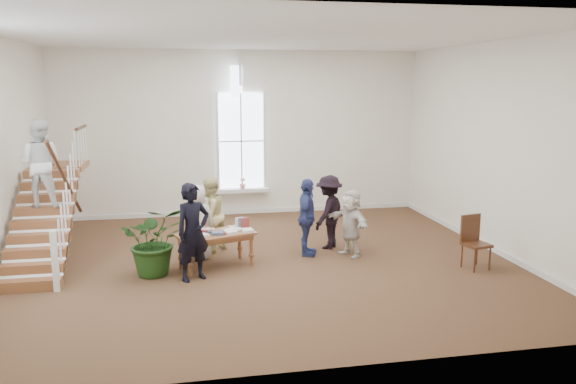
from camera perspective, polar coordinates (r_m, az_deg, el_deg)
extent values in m
plane|color=#4E361E|center=(11.60, -2.25, -7.11)|extent=(10.00, 10.00, 0.00)
plane|color=white|center=(15.56, -4.81, 5.93)|extent=(10.00, 0.00, 10.00)
plane|color=white|center=(6.75, 3.33, -0.50)|extent=(10.00, 0.00, 10.00)
plane|color=white|center=(12.84, 20.38, 4.25)|extent=(0.00, 9.00, 9.00)
plane|color=white|center=(11.07, -2.43, 15.63)|extent=(10.00, 10.00, 0.00)
cube|color=white|center=(15.59, -4.65, 0.19)|extent=(1.45, 0.28, 0.10)
plane|color=white|center=(15.52, -4.77, 5.17)|extent=(2.60, 0.00, 2.60)
plane|color=white|center=(15.44, -4.87, 11.09)|extent=(0.60, 0.60, 0.85)
cube|color=white|center=(15.87, -4.67, -1.99)|extent=(10.00, 0.04, 0.12)
imported|color=pink|center=(15.52, -4.65, 0.89)|extent=(0.17, 0.17, 0.30)
cube|color=brown|center=(11.04, -24.78, -8.54)|extent=(1.10, 0.30, 0.20)
cube|color=brown|center=(11.25, -24.50, -7.08)|extent=(1.10, 0.30, 0.20)
cube|color=brown|center=(11.48, -24.23, -5.68)|extent=(1.10, 0.30, 0.20)
cube|color=brown|center=(11.71, -23.98, -4.33)|extent=(1.10, 0.30, 0.20)
cube|color=brown|center=(11.94, -23.74, -3.03)|extent=(1.10, 0.30, 0.20)
cube|color=brown|center=(12.19, -23.50, -1.79)|extent=(1.10, 0.30, 0.20)
cube|color=brown|center=(12.43, -23.28, -0.59)|extent=(1.10, 0.30, 0.20)
cube|color=brown|center=(12.69, -23.06, 0.56)|extent=(1.10, 0.30, 0.20)
cube|color=brown|center=(12.95, -22.85, 1.66)|extent=(1.10, 0.30, 0.20)
cube|color=brown|center=(13.81, -22.11, 2.41)|extent=(1.10, 1.20, 0.12)
cube|color=white|center=(10.65, -22.59, -6.51)|extent=(0.10, 0.10, 1.10)
cylinder|color=#3D2110|center=(11.68, -21.66, 1.08)|extent=(0.07, 2.74, 1.86)
imported|color=silver|center=(12.03, -23.85, 2.69)|extent=(0.94, 0.79, 1.72)
cube|color=brown|center=(11.19, -7.36, -4.28)|extent=(1.65, 1.19, 0.05)
cube|color=brown|center=(11.21, -7.35, -4.65)|extent=(1.50, 1.04, 0.10)
cylinder|color=brown|center=(10.82, -9.92, -6.84)|extent=(0.07, 0.07, 0.65)
cylinder|color=brown|center=(11.30, -3.75, -5.93)|extent=(0.07, 0.07, 0.65)
cylinder|color=brown|center=(11.31, -10.87, -6.08)|extent=(0.07, 0.07, 0.65)
cylinder|color=brown|center=(11.77, -4.92, -5.26)|extent=(0.07, 0.07, 0.65)
cube|color=silver|center=(11.19, -4.15, -3.93)|extent=(0.24, 0.27, 0.06)
cube|color=beige|center=(11.27, -5.74, -3.89)|extent=(0.20, 0.24, 0.04)
cube|color=tan|center=(11.53, -5.42, -3.58)|extent=(0.30, 0.32, 0.03)
cube|color=silver|center=(11.35, -5.28, -3.79)|extent=(0.29, 0.32, 0.04)
cube|color=#4C5972|center=(11.07, -7.17, -4.17)|extent=(0.24, 0.23, 0.05)
cube|color=maroon|center=(11.31, -8.21, -3.87)|extent=(0.24, 0.21, 0.05)
cube|color=white|center=(10.91, -8.71, -4.43)|extent=(0.30, 0.29, 0.06)
cube|color=#BFB299|center=(10.84, -9.24, -4.57)|extent=(0.21, 0.31, 0.05)
cube|color=silver|center=(11.11, -5.87, -4.07)|extent=(0.29, 0.33, 0.06)
cube|color=beige|center=(11.06, -9.84, -4.24)|extent=(0.33, 0.33, 0.06)
cube|color=tan|center=(11.33, -8.25, -3.84)|extent=(0.24, 0.25, 0.06)
cube|color=silver|center=(11.33, -7.93, -3.85)|extent=(0.18, 0.21, 0.05)
cube|color=#4C5972|center=(11.30, -8.06, -3.90)|extent=(0.27, 0.33, 0.04)
cube|color=maroon|center=(11.19, -6.34, -4.06)|extent=(0.31, 0.35, 0.03)
imported|color=black|center=(10.48, -9.63, -4.03)|extent=(0.79, 0.70, 1.82)
imported|color=silver|center=(11.72, -9.26, -3.03)|extent=(0.89, 0.71, 1.58)
imported|color=#D6C885|center=(12.22, -7.93, -2.31)|extent=(1.00, 1.00, 1.63)
imported|color=navy|center=(11.83, 1.92, -2.60)|extent=(0.69, 1.04, 1.65)
imported|color=black|center=(12.40, 4.17, -2.04)|extent=(1.14, 1.20, 1.63)
imported|color=silver|center=(11.90, 6.37, -3.14)|extent=(0.86, 1.39, 1.43)
imported|color=#1B3B13|center=(10.96, -13.39, -4.81)|extent=(1.29, 1.15, 1.34)
cube|color=#3D2110|center=(11.65, 18.60, -5.10)|extent=(0.54, 0.54, 0.05)
cube|color=#3D2110|center=(11.72, 18.03, -3.47)|extent=(0.46, 0.14, 0.54)
cylinder|color=#3D2110|center=(11.46, 18.43, -6.64)|extent=(0.04, 0.04, 0.48)
cylinder|color=#3D2110|center=(11.70, 19.81, -6.37)|extent=(0.04, 0.04, 0.48)
cylinder|color=#3D2110|center=(11.73, 17.25, -6.17)|extent=(0.04, 0.04, 0.48)
cylinder|color=#3D2110|center=(11.97, 18.62, -5.92)|extent=(0.04, 0.04, 0.48)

